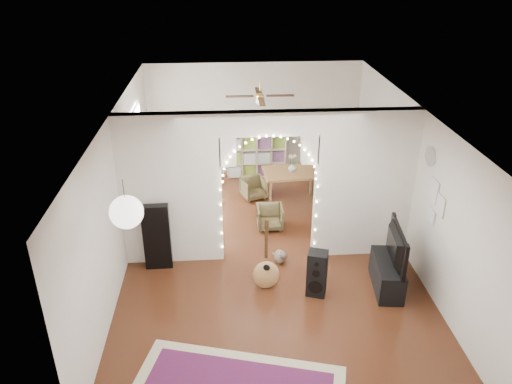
{
  "coord_description": "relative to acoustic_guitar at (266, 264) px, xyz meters",
  "views": [
    {
      "loc": [
        -0.74,
        -7.62,
        5.04
      ],
      "look_at": [
        -0.19,
        0.3,
        1.13
      ],
      "focal_mm": 35.0,
      "sensor_mm": 36.0,
      "label": 1
    }
  ],
  "objects": [
    {
      "name": "divider_wall",
      "position": [
        0.12,
        0.99,
        0.95
      ],
      "size": [
        5.0,
        0.2,
        2.7
      ],
      "color": "silver",
      "rests_on": "floor"
    },
    {
      "name": "tv",
      "position": [
        1.96,
        -0.12,
        0.34
      ],
      "size": [
        0.26,
        1.08,
        0.62
      ],
      "primitive_type": "imported",
      "rotation": [
        0.0,
        0.0,
        1.46
      ],
      "color": "black",
      "rests_on": "media_console"
    },
    {
      "name": "floor",
      "position": [
        0.12,
        0.99,
        -0.47
      ],
      "size": [
        7.5,
        7.5,
        0.0
      ],
      "primitive_type": "plane",
      "color": "black",
      "rests_on": "ground"
    },
    {
      "name": "dining_chair_right",
      "position": [
        0.25,
        1.96,
        -0.24
      ],
      "size": [
        0.5,
        0.51,
        0.47
      ],
      "primitive_type": "imported",
      "rotation": [
        0.0,
        0.0,
        -0.0
      ],
      "color": "brown",
      "rests_on": "floor"
    },
    {
      "name": "wall_front",
      "position": [
        0.12,
        -2.76,
        0.88
      ],
      "size": [
        5.0,
        0.02,
        2.7
      ],
      "primitive_type": "cube",
      "color": "silver",
      "rests_on": "floor"
    },
    {
      "name": "ceiling",
      "position": [
        0.12,
        0.99,
        2.23
      ],
      "size": [
        5.0,
        7.5,
        0.02
      ],
      "primitive_type": "cube",
      "color": "white",
      "rests_on": "wall_back"
    },
    {
      "name": "tabby_cat",
      "position": [
        0.31,
        0.73,
        -0.35
      ],
      "size": [
        0.29,
        0.46,
        0.31
      ],
      "rotation": [
        0.0,
        0.0,
        0.35
      ],
      "color": "brown",
      "rests_on": "floor"
    },
    {
      "name": "media_console",
      "position": [
        1.96,
        -0.12,
        -0.22
      ],
      "size": [
        0.51,
        1.04,
        0.5
      ],
      "primitive_type": "cube",
      "rotation": [
        0.0,
        0.0,
        -0.11
      ],
      "color": "black",
      "rests_on": "floor"
    },
    {
      "name": "dining_table",
      "position": [
        0.81,
        2.99,
        0.21
      ],
      "size": [
        1.27,
        0.91,
        0.76
      ],
      "rotation": [
        0.0,
        0.0,
        0.1
      ],
      "color": "brown",
      "rests_on": "floor"
    },
    {
      "name": "bookcase",
      "position": [
        0.16,
        4.49,
        0.25
      ],
      "size": [
        1.45,
        0.79,
        1.45
      ],
      "primitive_type": "cube",
      "rotation": [
        0.0,
        0.0,
        -0.33
      ],
      "color": "beige",
      "rests_on": "floor"
    },
    {
      "name": "flower_vase",
      "position": [
        0.81,
        2.99,
        0.38
      ],
      "size": [
        0.2,
        0.2,
        0.19
      ],
      "primitive_type": "imported",
      "rotation": [
        0.0,
        0.0,
        0.1
      ],
      "color": "silver",
      "rests_on": "dining_table"
    },
    {
      "name": "guitar_case",
      "position": [
        -1.8,
        0.74,
        0.13
      ],
      "size": [
        0.47,
        0.17,
        1.21
      ],
      "primitive_type": "cube",
      "rotation": [
        0.0,
        0.0,
        0.03
      ],
      "color": "black",
      "rests_on": "floor"
    },
    {
      "name": "fairy_lights",
      "position": [
        0.12,
        0.86,
        1.08
      ],
      "size": [
        1.64,
        0.04,
        1.6
      ],
      "primitive_type": null,
      "color": "#FFEABF",
      "rests_on": "divider_wall"
    },
    {
      "name": "window",
      "position": [
        -2.35,
        2.79,
        1.03
      ],
      "size": [
        0.04,
        1.2,
        1.4
      ],
      "primitive_type": "cube",
      "color": "white",
      "rests_on": "wall_left"
    },
    {
      "name": "dining_chair_left",
      "position": [
        0.01,
        3.31,
        -0.24
      ],
      "size": [
        0.63,
        0.64,
        0.46
      ],
      "primitive_type": "imported",
      "rotation": [
        0.0,
        0.0,
        0.33
      ],
      "color": "brown",
      "rests_on": "floor"
    },
    {
      "name": "floor_speaker",
      "position": [
        0.79,
        -0.19,
        -0.09
      ],
      "size": [
        0.37,
        0.34,
        0.78
      ],
      "rotation": [
        0.0,
        0.0,
        -0.32
      ],
      "color": "black",
      "rests_on": "floor"
    },
    {
      "name": "ceiling_fan",
      "position": [
        0.12,
        2.99,
        1.93
      ],
      "size": [
        1.1,
        1.1,
        0.3
      ],
      "primitive_type": null,
      "color": "gold",
      "rests_on": "ceiling"
    },
    {
      "name": "wall_clock",
      "position": [
        2.6,
        0.39,
        1.63
      ],
      "size": [
        0.03,
        0.31,
        0.31
      ],
      "primitive_type": "cylinder",
      "rotation": [
        0.0,
        1.57,
        0.0
      ],
      "color": "white",
      "rests_on": "wall_right"
    },
    {
      "name": "wall_back",
      "position": [
        0.12,
        4.74,
        0.88
      ],
      "size": [
        5.0,
        0.02,
        2.7
      ],
      "primitive_type": "cube",
      "color": "silver",
      "rests_on": "floor"
    },
    {
      "name": "wall_left",
      "position": [
        -2.38,
        0.99,
        0.88
      ],
      "size": [
        0.02,
        7.5,
        2.7
      ],
      "primitive_type": "cube",
      "color": "silver",
      "rests_on": "floor"
    },
    {
      "name": "wall_right",
      "position": [
        2.62,
        0.99,
        0.88
      ],
      "size": [
        0.02,
        7.5,
        2.7
      ],
      "primitive_type": "cube",
      "color": "silver",
      "rests_on": "floor"
    },
    {
      "name": "paper_lantern",
      "position": [
        -1.78,
        -1.41,
        1.78
      ],
      "size": [
        0.4,
        0.4,
        0.4
      ],
      "primitive_type": "sphere",
      "color": "white",
      "rests_on": "ceiling"
    },
    {
      "name": "picture_frames",
      "position": [
        2.6,
        -0.01,
        1.03
      ],
      "size": [
        0.02,
        0.5,
        0.7
      ],
      "primitive_type": null,
      "color": "white",
      "rests_on": "wall_right"
    },
    {
      "name": "acoustic_guitar",
      "position": [
        0.0,
        0.0,
        0.0
      ],
      "size": [
        0.46,
        0.28,
        1.08
      ],
      "rotation": [
        0.0,
        0.0,
        -0.33
      ],
      "color": "tan",
      "rests_on": "floor"
    }
  ]
}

